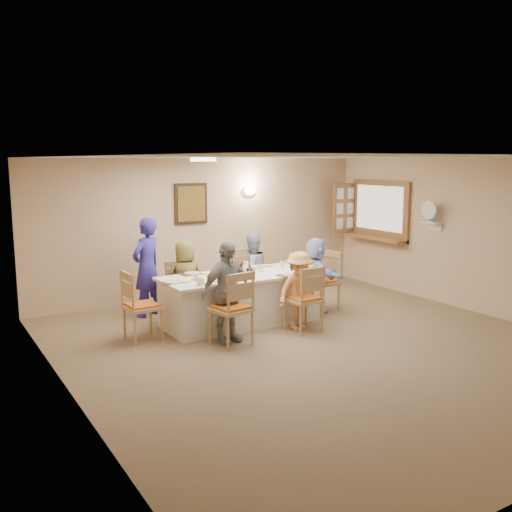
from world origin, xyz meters
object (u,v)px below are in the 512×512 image
serving_hatch (380,210)px  dining_table (241,299)px  diner_back_right (252,271)px  diner_front_left (227,292)px  chair_front_left (231,307)px  diner_back_left (185,280)px  chair_right_end (322,281)px  diner_right_end (316,275)px  desk_fan (431,214)px  chair_front_right (304,298)px  chair_back_left (183,289)px  chair_left_end (143,305)px  diner_front_right (299,291)px  condiment_ketchup (238,267)px  chair_back_right (248,279)px  caregiver (147,267)px

serving_hatch → dining_table: bearing=-166.7°
diner_back_right → diner_front_left: 1.81m
chair_front_left → diner_back_left: (0.00, 1.48, 0.11)m
chair_front_left → diner_back_right: (1.20, 1.48, 0.12)m
chair_right_end → diner_right_end: bearing=-94.9°
desk_fan → chair_front_right: bearing=-174.0°
chair_back_left → chair_front_left: bearing=-98.9°
chair_left_end → diner_front_right: size_ratio=0.85×
condiment_ketchup → diner_right_end: bearing=-1.0°
diner_back_left → diner_back_right: diner_back_right is taller
chair_back_right → chair_front_right: 1.60m
diner_back_left → chair_left_end: bearing=42.0°
serving_hatch → chair_left_end: bearing=-170.6°
chair_back_left → chair_back_right: bearing=-8.9°
diner_back_left → diner_back_right: (1.20, 0.00, 0.01)m
dining_table → diner_front_left: bearing=-131.4°
chair_right_end → diner_back_left: (-2.15, 0.68, 0.13)m
chair_front_left → diner_front_right: bearing=177.5°
chair_front_right → diner_back_left: 1.91m
dining_table → chair_right_end: (1.55, -0.00, 0.11)m
chair_left_end → diner_front_left: bearing=-128.3°
serving_hatch → caregiver: serving_hatch is taller
chair_right_end → diner_right_end: diner_right_end is taller
serving_hatch → diner_front_right: 3.49m
dining_table → chair_back_right: chair_back_right is taller
desk_fan → condiment_ketchup: size_ratio=1.36×
chair_front_right → caregiver: size_ratio=0.62×
chair_front_left → diner_back_right: bearing=-137.3°
chair_back_right → diner_front_right: 1.48m
chair_front_right → diner_front_left: diner_front_left is taller
diner_front_right → chair_back_left: bearing=124.0°
chair_right_end → diner_back_left: 2.26m
chair_right_end → chair_left_end: bearing=-94.9°
chair_back_left → condiment_ketchup: 1.05m
diner_back_right → diner_back_left: bearing=-2.4°
chair_back_right → diner_front_right: bearing=-81.5°
diner_front_left → condiment_ketchup: size_ratio=6.38×
chair_front_right → diner_front_right: size_ratio=0.84×
diner_front_right → dining_table: bearing=126.4°
chair_back_left → diner_back_right: size_ratio=0.70×
chair_back_right → chair_front_left: bearing=-118.4°
desk_fan → diner_front_right: size_ratio=0.26×
caregiver → diner_back_left: bearing=105.0°
chair_back_left → diner_front_left: (0.00, -1.48, 0.26)m
diner_back_right → diner_right_end: bearing=138.0°
chair_front_left → chair_left_end: size_ratio=1.04×
desk_fan → caregiver: 4.89m
diner_back_right → diner_right_end: size_ratio=1.04×
chair_front_right → diner_front_right: diner_front_right is taller
serving_hatch → chair_front_right: bearing=-151.1°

